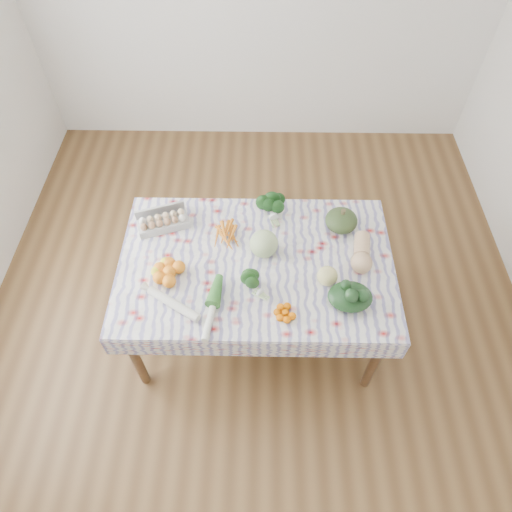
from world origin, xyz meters
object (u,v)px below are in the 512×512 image
(cabbage, at_px, (264,244))
(grapefruit, at_px, (327,276))
(dining_table, at_px, (256,270))
(egg_carton, at_px, (163,223))
(kabocha_squash, at_px, (341,220))
(butternut_squash, at_px, (362,252))

(cabbage, distance_m, grapefruit, 0.42)
(dining_table, height_order, egg_carton, egg_carton)
(cabbage, bearing_deg, kabocha_squash, 23.53)
(kabocha_squash, distance_m, butternut_squash, 0.27)
(dining_table, xyz_separation_m, butternut_squash, (0.63, 0.03, 0.15))
(butternut_squash, bearing_deg, cabbage, -174.57)
(cabbage, bearing_deg, grapefruit, -29.92)
(egg_carton, height_order, butternut_squash, butternut_squash)
(egg_carton, height_order, grapefruit, grapefruit)
(grapefruit, bearing_deg, kabocha_squash, 74.06)
(dining_table, xyz_separation_m, grapefruit, (0.41, -0.14, 0.14))
(egg_carton, relative_size, cabbage, 1.85)
(dining_table, distance_m, grapefruit, 0.46)
(egg_carton, distance_m, butternut_squash, 1.24)
(egg_carton, relative_size, grapefruit, 2.69)
(kabocha_squash, height_order, grapefruit, kabocha_squash)
(dining_table, distance_m, butternut_squash, 0.65)
(dining_table, xyz_separation_m, egg_carton, (-0.59, 0.27, 0.13))
(egg_carton, bearing_deg, butternut_squash, -29.67)
(dining_table, height_order, kabocha_squash, kabocha_squash)
(egg_carton, distance_m, kabocha_squash, 1.12)
(cabbage, relative_size, butternut_squash, 0.63)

